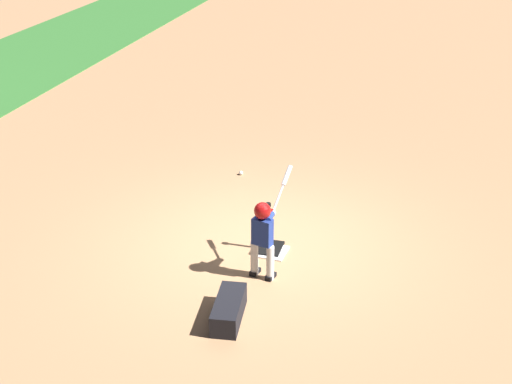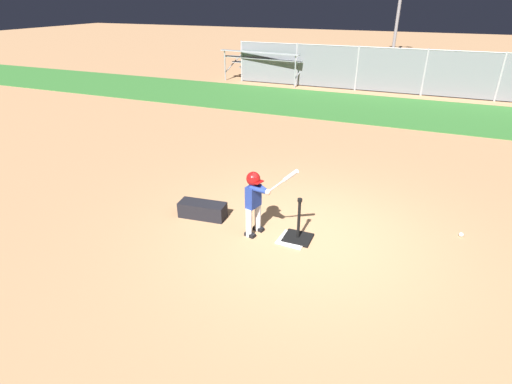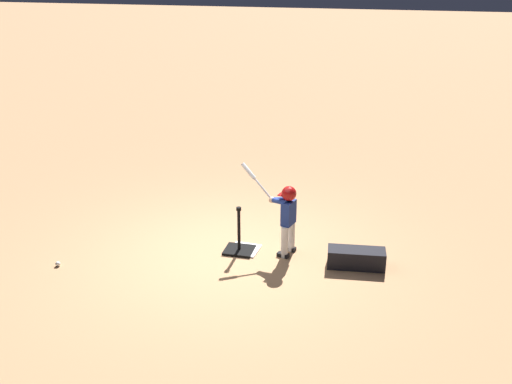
{
  "view_description": "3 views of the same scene",
  "coord_description": "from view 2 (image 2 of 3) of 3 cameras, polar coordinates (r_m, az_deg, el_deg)",
  "views": [
    {
      "loc": [
        -8.92,
        -2.22,
        5.15
      ],
      "look_at": [
        -0.2,
        0.04,
        0.92
      ],
      "focal_mm": 50.0,
      "sensor_mm": 36.0,
      "label": 1
    },
    {
      "loc": [
        1.31,
        -5.51,
        3.58
      ],
      "look_at": [
        -0.83,
        -0.3,
        0.81
      ],
      "focal_mm": 28.0,
      "sensor_mm": 36.0,
      "label": 2
    },
    {
      "loc": [
        -2.4,
        7.86,
        4.29
      ],
      "look_at": [
        -0.35,
        -0.46,
        0.88
      ],
      "focal_mm": 42.0,
      "sensor_mm": 36.0,
      "label": 3
    }
  ],
  "objects": [
    {
      "name": "ground_plane",
      "position": [
        6.7,
        7.64,
        -6.39
      ],
      "size": [
        90.0,
        90.0,
        0.0
      ],
      "primitive_type": "plane",
      "color": "#AD7F56"
    },
    {
      "name": "backstop_fence",
      "position": [
        17.63,
        18.6,
        16.29
      ],
      "size": [
        13.17,
        0.08,
        1.78
      ],
      "color": "#9E9EA3",
      "rests_on": "ground_plane"
    },
    {
      "name": "grass_outfield_strip",
      "position": [
        14.98,
        17.01,
        11.28
      ],
      "size": [
        56.0,
        4.19,
        0.02
      ],
      "primitive_type": "cube",
      "color": "#33702D",
      "rests_on": "ground_plane"
    },
    {
      "name": "batter_child",
      "position": [
        6.38,
        -0.12,
        -0.52
      ],
      "size": [
        0.91,
        0.42,
        1.36
      ],
      "color": "silver",
      "rests_on": "ground_plane"
    },
    {
      "name": "home_plate",
      "position": [
        6.59,
        5.25,
        -6.77
      ],
      "size": [
        0.47,
        0.47,
        0.02
      ],
      "primitive_type": "cube",
      "rotation": [
        0.0,
        0.0,
        -0.07
      ],
      "color": "white",
      "rests_on": "ground_plane"
    },
    {
      "name": "equipment_bag",
      "position": [
        7.22,
        -7.64,
        -2.55
      ],
      "size": [
        0.87,
        0.41,
        0.28
      ],
      "primitive_type": "cube",
      "rotation": [
        0.0,
        0.0,
        0.11
      ],
      "color": "black",
      "rests_on": "ground_plane"
    },
    {
      "name": "bleachers_far_right",
      "position": [
        19.24,
        19.82,
        15.42
      ],
      "size": [
        2.73,
        1.96,
        0.96
      ],
      "color": "#93969E",
      "rests_on": "ground_plane"
    },
    {
      "name": "baseball",
      "position": [
        7.45,
        27.26,
        -5.43
      ],
      "size": [
        0.07,
        0.07,
        0.07
      ],
      "primitive_type": "sphere",
      "color": "white",
      "rests_on": "ground_plane"
    },
    {
      "name": "bleachers_right_center",
      "position": [
        19.67,
        2.05,
        17.72
      ],
      "size": [
        4.12,
        3.0,
        1.4
      ],
      "color": "#93969E",
      "rests_on": "ground_plane"
    },
    {
      "name": "batting_tee",
      "position": [
        6.57,
        6.03,
        -5.95
      ],
      "size": [
        0.45,
        0.4,
        0.74
      ],
      "color": "black",
      "rests_on": "ground_plane"
    }
  ]
}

